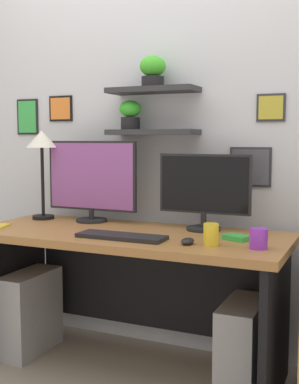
% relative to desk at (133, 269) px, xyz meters
% --- Properties ---
extents(ground_plane, '(8.00, 8.00, 0.00)m').
position_rel_desk_xyz_m(ground_plane, '(0.00, -0.06, -0.54)').
color(ground_plane, gray).
extents(back_wall_assembly, '(4.40, 0.24, 2.70)m').
position_rel_desk_xyz_m(back_wall_assembly, '(0.00, 0.38, 0.81)').
color(back_wall_assembly, silver).
rests_on(back_wall_assembly, ground).
extents(desk, '(1.64, 0.68, 0.75)m').
position_rel_desk_xyz_m(desk, '(0.00, 0.00, 0.00)').
color(desk, '#9E6B38').
rests_on(desk, ground).
extents(monitor_left, '(0.56, 0.18, 0.47)m').
position_rel_desk_xyz_m(monitor_left, '(-0.34, 0.16, 0.45)').
color(monitor_left, black).
rests_on(monitor_left, desk).
extents(monitor_right, '(0.49, 0.18, 0.40)m').
position_rel_desk_xyz_m(monitor_right, '(0.34, 0.16, 0.43)').
color(monitor_right, black).
rests_on(monitor_right, desk).
extents(keyboard, '(0.44, 0.14, 0.02)m').
position_rel_desk_xyz_m(keyboard, '(0.05, -0.22, 0.22)').
color(keyboard, black).
rests_on(keyboard, desk).
extents(computer_mouse, '(0.06, 0.09, 0.03)m').
position_rel_desk_xyz_m(computer_mouse, '(0.38, -0.22, 0.22)').
color(computer_mouse, black).
rests_on(computer_mouse, desk).
extents(desk_lamp, '(0.18, 0.18, 0.53)m').
position_rel_desk_xyz_m(desk_lamp, '(-0.66, 0.13, 0.64)').
color(desk_lamp, black).
rests_on(desk_lamp, desk).
extents(coffee_mug, '(0.08, 0.08, 0.09)m').
position_rel_desk_xyz_m(coffee_mug, '(0.70, -0.18, 0.25)').
color(coffee_mug, purple).
rests_on(coffee_mug, desk).
extents(pen_cup, '(0.07, 0.07, 0.10)m').
position_rel_desk_xyz_m(pen_cup, '(0.49, -0.19, 0.26)').
color(pen_cup, yellow).
rests_on(pen_cup, desk).
extents(scissors_tray, '(0.14, 0.12, 0.02)m').
position_rel_desk_xyz_m(scissors_tray, '(0.56, -0.03, 0.22)').
color(scissors_tray, green).
rests_on(scissors_tray, desk).
extents(computer_tower_left, '(0.18, 0.40, 0.47)m').
position_rel_desk_xyz_m(computer_tower_left, '(-0.63, -0.05, -0.31)').
color(computer_tower_left, '#99999E').
rests_on(computer_tower_left, ground).
extents(computer_tower_right, '(0.18, 0.40, 0.45)m').
position_rel_desk_xyz_m(computer_tower_right, '(0.60, -0.03, -0.32)').
color(computer_tower_right, '#99999E').
rests_on(computer_tower_right, ground).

